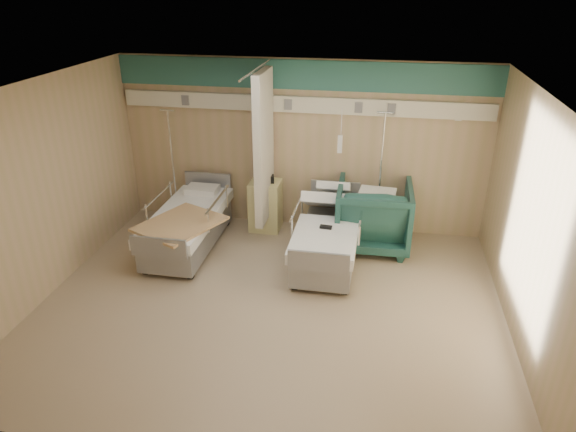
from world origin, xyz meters
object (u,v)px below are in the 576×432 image
(bedside_cabinet, at_px, (266,205))
(visitor_armchair, at_px, (373,215))
(bed_left, at_px, (188,230))
(iv_stand_right, at_px, (377,212))
(iv_stand_left, at_px, (177,203))
(bed_right, at_px, (327,242))

(bedside_cabinet, height_order, visitor_armchair, visitor_armchair)
(bed_left, height_order, iv_stand_right, iv_stand_right)
(iv_stand_right, bearing_deg, visitor_armchair, -99.06)
(visitor_armchair, relative_size, iv_stand_left, 0.58)
(bedside_cabinet, bearing_deg, bed_left, -139.40)
(bedside_cabinet, height_order, iv_stand_right, iv_stand_right)
(iv_stand_left, bearing_deg, iv_stand_right, 3.51)
(bed_left, height_order, iv_stand_left, iv_stand_left)
(bed_right, relative_size, iv_stand_right, 1.04)
(bedside_cabinet, distance_m, iv_stand_left, 1.54)
(bed_right, distance_m, iv_stand_right, 1.21)
(bed_right, xyz_separation_m, bed_left, (-2.20, 0.00, 0.00))
(iv_stand_right, height_order, iv_stand_left, iv_stand_right)
(iv_stand_right, bearing_deg, bed_right, -126.18)
(visitor_armchair, bearing_deg, bedside_cabinet, -10.82)
(iv_stand_left, bearing_deg, bed_right, -15.86)
(bed_left, bearing_deg, visitor_armchair, 11.89)
(bedside_cabinet, bearing_deg, iv_stand_right, 2.13)
(bed_left, distance_m, visitor_armchair, 2.92)
(bed_right, xyz_separation_m, bedside_cabinet, (-1.15, 0.90, 0.11))
(bedside_cabinet, xyz_separation_m, iv_stand_right, (1.86, 0.07, 0.00))
(bed_left, xyz_separation_m, iv_stand_right, (2.91, 0.97, 0.11))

